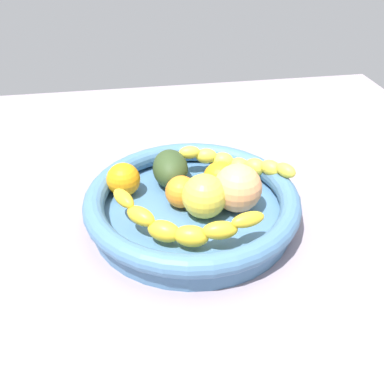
{
  "coord_description": "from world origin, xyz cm",
  "views": [
    {
      "loc": [
        -57.15,
        9.6,
        47.38
      ],
      "look_at": [
        0.0,
        0.0,
        8.42
      ],
      "focal_mm": 42.3,
      "sensor_mm": 36.0,
      "label": 1
    }
  ],
  "objects_px": {
    "fruit_bowl": "(192,205)",
    "orange_front": "(123,180)",
    "orange_mid_left": "(181,192)",
    "apple_yellow": "(204,196)",
    "banana_draped_right": "(238,164)",
    "orange_mid_right": "(220,179)",
    "avocado_dark": "(170,169)",
    "peach_blush": "(238,188)",
    "banana_draped_left": "(180,225)"
  },
  "relations": [
    {
      "from": "fruit_bowl",
      "to": "banana_draped_right",
      "type": "bearing_deg",
      "value": -51.06
    },
    {
      "from": "fruit_bowl",
      "to": "peach_blush",
      "type": "height_order",
      "value": "peach_blush"
    },
    {
      "from": "avocado_dark",
      "to": "orange_mid_left",
      "type": "bearing_deg",
      "value": -172.56
    },
    {
      "from": "orange_mid_right",
      "to": "peach_blush",
      "type": "xyz_separation_m",
      "value": [
        -0.04,
        -0.02,
        0.01
      ]
    },
    {
      "from": "orange_front",
      "to": "orange_mid_left",
      "type": "relative_size",
      "value": 1.07
    },
    {
      "from": "banana_draped_left",
      "to": "apple_yellow",
      "type": "distance_m",
      "value": 0.07
    },
    {
      "from": "fruit_bowl",
      "to": "avocado_dark",
      "type": "height_order",
      "value": "avocado_dark"
    },
    {
      "from": "orange_mid_right",
      "to": "banana_draped_right",
      "type": "bearing_deg",
      "value": -43.7
    },
    {
      "from": "banana_draped_right",
      "to": "peach_blush",
      "type": "distance_m",
      "value": 0.09
    },
    {
      "from": "fruit_bowl",
      "to": "orange_mid_left",
      "type": "bearing_deg",
      "value": 57.43
    },
    {
      "from": "banana_draped_left",
      "to": "orange_front",
      "type": "distance_m",
      "value": 0.15
    },
    {
      "from": "banana_draped_right",
      "to": "apple_yellow",
      "type": "xyz_separation_m",
      "value": [
        -0.1,
        0.08,
        0.01
      ]
    },
    {
      "from": "banana_draped_right",
      "to": "orange_mid_right",
      "type": "distance_m",
      "value": 0.06
    },
    {
      "from": "fruit_bowl",
      "to": "peach_blush",
      "type": "distance_m",
      "value": 0.08
    },
    {
      "from": "banana_draped_left",
      "to": "orange_mid_right",
      "type": "xyz_separation_m",
      "value": [
        0.11,
        -0.08,
        -0.0
      ]
    },
    {
      "from": "banana_draped_left",
      "to": "orange_front",
      "type": "xyz_separation_m",
      "value": [
        0.14,
        0.07,
        -0.0
      ]
    },
    {
      "from": "banana_draped_right",
      "to": "peach_blush",
      "type": "relative_size",
      "value": 2.41
    },
    {
      "from": "apple_yellow",
      "to": "peach_blush",
      "type": "xyz_separation_m",
      "value": [
        0.01,
        -0.05,
        0.0
      ]
    },
    {
      "from": "fruit_bowl",
      "to": "orange_front",
      "type": "height_order",
      "value": "orange_front"
    },
    {
      "from": "apple_yellow",
      "to": "banana_draped_right",
      "type": "bearing_deg",
      "value": -38.94
    },
    {
      "from": "banana_draped_left",
      "to": "fruit_bowl",
      "type": "bearing_deg",
      "value": -21.59
    },
    {
      "from": "banana_draped_right",
      "to": "fruit_bowl",
      "type": "bearing_deg",
      "value": 128.94
    },
    {
      "from": "banana_draped_right",
      "to": "orange_mid_right",
      "type": "height_order",
      "value": "orange_mid_right"
    },
    {
      "from": "avocado_dark",
      "to": "banana_draped_right",
      "type": "bearing_deg",
      "value": -91.14
    },
    {
      "from": "banana_draped_right",
      "to": "peach_blush",
      "type": "xyz_separation_m",
      "value": [
        -0.09,
        0.02,
        0.01
      ]
    },
    {
      "from": "banana_draped_right",
      "to": "orange_mid_left",
      "type": "distance_m",
      "value": 0.13
    },
    {
      "from": "orange_front",
      "to": "orange_mid_left",
      "type": "height_order",
      "value": "orange_front"
    },
    {
      "from": "orange_mid_left",
      "to": "apple_yellow",
      "type": "height_order",
      "value": "apple_yellow"
    },
    {
      "from": "fruit_bowl",
      "to": "orange_mid_right",
      "type": "distance_m",
      "value": 0.07
    },
    {
      "from": "banana_draped_right",
      "to": "orange_mid_right",
      "type": "relative_size",
      "value": 3.17
    },
    {
      "from": "orange_mid_left",
      "to": "avocado_dark",
      "type": "relative_size",
      "value": 0.6
    },
    {
      "from": "banana_draped_right",
      "to": "orange_mid_left",
      "type": "height_order",
      "value": "banana_draped_right"
    },
    {
      "from": "fruit_bowl",
      "to": "banana_draped_right",
      "type": "distance_m",
      "value": 0.12
    },
    {
      "from": "orange_front",
      "to": "apple_yellow",
      "type": "relative_size",
      "value": 0.8
    },
    {
      "from": "orange_mid_right",
      "to": "avocado_dark",
      "type": "height_order",
      "value": "same"
    },
    {
      "from": "orange_front",
      "to": "apple_yellow",
      "type": "bearing_deg",
      "value": -123.38
    },
    {
      "from": "orange_mid_left",
      "to": "peach_blush",
      "type": "distance_m",
      "value": 0.09
    },
    {
      "from": "banana_draped_left",
      "to": "apple_yellow",
      "type": "height_order",
      "value": "apple_yellow"
    },
    {
      "from": "fruit_bowl",
      "to": "apple_yellow",
      "type": "height_order",
      "value": "apple_yellow"
    },
    {
      "from": "orange_front",
      "to": "orange_mid_right",
      "type": "distance_m",
      "value": 0.16
    },
    {
      "from": "fruit_bowl",
      "to": "orange_front",
      "type": "bearing_deg",
      "value": 60.81
    },
    {
      "from": "orange_mid_left",
      "to": "apple_yellow",
      "type": "bearing_deg",
      "value": -134.62
    },
    {
      "from": "apple_yellow",
      "to": "avocado_dark",
      "type": "height_order",
      "value": "apple_yellow"
    },
    {
      "from": "orange_mid_right",
      "to": "avocado_dark",
      "type": "bearing_deg",
      "value": 59.53
    },
    {
      "from": "peach_blush",
      "to": "banana_draped_left",
      "type": "bearing_deg",
      "value": 123.15
    },
    {
      "from": "orange_front",
      "to": "peach_blush",
      "type": "height_order",
      "value": "peach_blush"
    },
    {
      "from": "banana_draped_right",
      "to": "avocado_dark",
      "type": "relative_size",
      "value": 2.13
    },
    {
      "from": "banana_draped_left",
      "to": "avocado_dark",
      "type": "distance_m",
      "value": 0.15
    },
    {
      "from": "orange_mid_right",
      "to": "apple_yellow",
      "type": "xyz_separation_m",
      "value": [
        -0.05,
        0.04,
        0.01
      ]
    },
    {
      "from": "banana_draped_right",
      "to": "avocado_dark",
      "type": "height_order",
      "value": "avocado_dark"
    }
  ]
}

